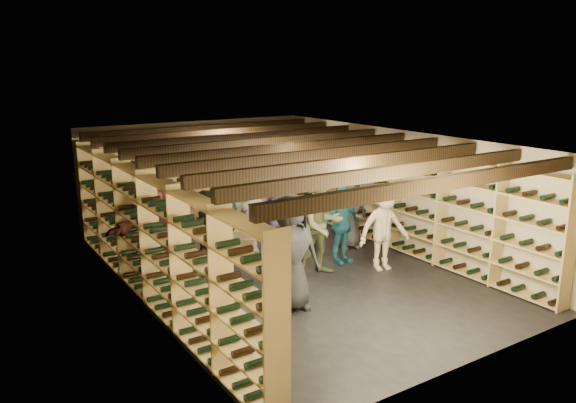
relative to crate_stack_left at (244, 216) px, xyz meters
The scene contains 21 objects.
ground 2.74m from the crate_stack_left, 101.13° to the right, with size 8.00×8.00×0.00m, color black.
walls 2.86m from the crate_stack_left, 101.13° to the right, with size 5.52×8.02×2.40m.
ceiling 3.41m from the crate_stack_left, 101.13° to the right, with size 5.50×8.00×0.01m, color #BDB5A2.
ceiling_joists 3.33m from the crate_stack_left, 101.13° to the right, with size 5.40×7.12×0.18m.
wine_rack_left 4.16m from the crate_stack_left, 139.19° to the right, with size 0.32×7.50×2.15m.
wine_rack_right 3.44m from the crate_stack_left, 52.58° to the right, with size 0.32×7.50×2.15m.
wine_rack_back 1.47m from the crate_stack_left, 114.42° to the left, with size 4.70×0.30×2.15m.
crate_stack_left is the anchor object (origin of this frame).
crate_stack_right 1.60m from the crate_stack_left, 121.01° to the right, with size 0.57×0.46×0.51m.
crate_loose 0.69m from the crate_stack_left, 158.05° to the left, with size 0.50×0.33×0.17m, color tan.
person_0 4.33m from the crate_stack_left, 108.73° to the right, with size 0.89×0.58×1.81m, color black.
person_1 3.36m from the crate_stack_left, 128.04° to the right, with size 0.61×0.40×1.68m, color black.
person_2 3.21m from the crate_stack_left, 92.81° to the right, with size 0.90×0.70×1.85m, color #5E633E.
person_3 3.72m from the crate_stack_left, 74.81° to the right, with size 1.04×0.60×1.61m, color beige.
person_4 2.93m from the crate_stack_left, 79.40° to the right, with size 0.88×0.37×1.51m, color #206075.
person_5 3.30m from the crate_stack_left, 146.13° to the right, with size 1.61×0.51×1.73m, color brown.
person_6 2.83m from the crate_stack_left, 105.94° to the right, with size 0.76×0.49×1.55m, color #23244A.
person_9 1.57m from the crate_stack_left, 113.23° to the right, with size 1.05×0.61×1.63m, color #9D9A8F.
person_10 1.88m from the crate_stack_left, 129.69° to the right, with size 1.10×0.46×1.88m, color #254A32.
person_11 1.44m from the crate_stack_left, 91.64° to the right, with size 1.45×0.46×1.56m, color #86598A.
person_12 2.58m from the crate_stack_left, 60.38° to the right, with size 0.75×0.49×1.54m, color #39383D.
Camera 1 is at (-5.28, -8.14, 3.68)m, focal length 35.00 mm.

